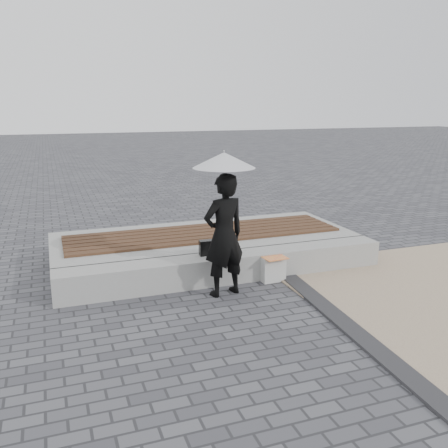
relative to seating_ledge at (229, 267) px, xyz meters
The scene contains 10 objects.
ground 1.61m from the seating_ledge, 90.00° to the right, with size 80.00×80.00×0.00m, color #515156.
edging_band 2.24m from the seating_ledge, 70.35° to the right, with size 0.25×5.20×0.04m, color #2D2D2F.
seating_ledge is the anchor object (origin of this frame).
timber_platform 1.20m from the seating_ledge, 90.00° to the left, with size 5.00×2.00×0.40m, color #A4A5A0.
timber_decking 1.22m from the seating_ledge, 90.00° to the left, with size 4.60×1.20×0.04m, color brown, non-canonical shape.
woman 0.85m from the seating_ledge, 117.38° to the right, with size 0.61×0.40×1.69m, color black.
parasol 1.75m from the seating_ledge, 117.38° to the right, with size 0.82×0.82×1.05m.
handbag 0.42m from the seating_ledge, 166.65° to the left, with size 0.32×0.11×0.23m, color black.
canvas_tote 0.66m from the seating_ledge, 25.45° to the right, with size 0.36×0.15×0.37m, color silver.
magazine 0.71m from the seating_ledge, 29.24° to the right, with size 0.34×0.25×0.01m, color #E23B41.
Camera 1 is at (-2.41, -4.82, 2.57)m, focal length 38.99 mm.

